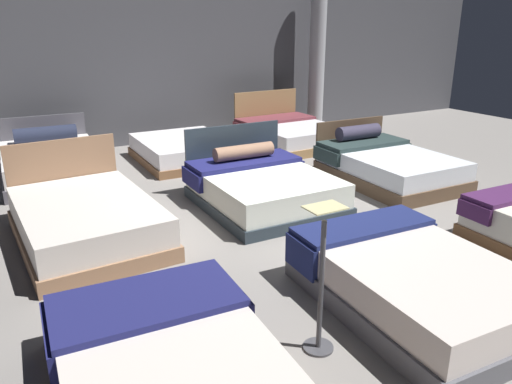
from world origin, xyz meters
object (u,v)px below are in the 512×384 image
(bed_7, at_px, (185,150))
(bed_8, at_px, (290,134))
(bed_3, at_px, (86,220))
(support_pillar, at_px, (317,53))
(bed_6, at_px, (52,162))
(bed_1, at_px, (413,282))
(bed_5, at_px, (386,165))
(bed_4, at_px, (262,187))
(bed_0, at_px, (172,374))
(price_sign, at_px, (321,296))

(bed_7, height_order, bed_8, bed_8)
(bed_3, xyz_separation_m, support_pillar, (6.06, 3.97, 1.50))
(bed_3, bearing_deg, bed_6, 86.92)
(bed_7, height_order, support_pillar, support_pillar)
(bed_1, bearing_deg, bed_3, 131.01)
(bed_5, bearing_deg, bed_6, 149.78)
(bed_4, relative_size, support_pillar, 0.56)
(bed_4, bearing_deg, bed_0, -128.42)
(bed_0, relative_size, bed_8, 1.06)
(bed_7, height_order, price_sign, price_sign)
(bed_8, bearing_deg, bed_7, -178.94)
(bed_3, xyz_separation_m, bed_7, (2.28, 2.76, -0.05))
(bed_3, xyz_separation_m, bed_6, (0.01, 2.86, 0.00))
(price_sign, relative_size, support_pillar, 0.34)
(bed_1, height_order, bed_6, bed_6)
(price_sign, bearing_deg, bed_7, 78.94)
(bed_1, relative_size, bed_4, 1.09)
(bed_6, relative_size, bed_8, 1.05)
(price_sign, bearing_deg, bed_1, 5.27)
(bed_0, distance_m, bed_3, 2.92)
(bed_4, height_order, price_sign, price_sign)
(bed_4, bearing_deg, bed_1, -91.65)
(bed_1, distance_m, bed_6, 6.14)
(bed_3, bearing_deg, bed_4, -1.90)
(price_sign, bearing_deg, bed_5, 40.59)
(bed_5, bearing_deg, bed_0, -146.46)
(bed_6, relative_size, support_pillar, 0.63)
(bed_1, xyz_separation_m, bed_5, (2.39, 2.88, 0.02))
(bed_6, relative_size, price_sign, 1.85)
(bed_4, distance_m, bed_6, 3.67)
(bed_4, xyz_separation_m, support_pillar, (3.70, 3.93, 1.49))
(bed_8, height_order, support_pillar, support_pillar)
(bed_0, xyz_separation_m, price_sign, (1.18, -0.03, 0.26))
(bed_1, height_order, bed_8, bed_8)
(bed_8, relative_size, support_pillar, 0.60)
(bed_5, relative_size, bed_6, 0.98)
(bed_4, height_order, bed_6, bed_4)
(bed_3, distance_m, price_sign, 3.18)
(bed_5, bearing_deg, bed_4, -178.99)
(bed_3, bearing_deg, support_pillar, 30.39)
(bed_3, distance_m, bed_4, 2.36)
(bed_1, bearing_deg, bed_0, -175.67)
(bed_3, height_order, bed_8, bed_8)
(bed_1, distance_m, bed_8, 6.21)
(bed_1, xyz_separation_m, bed_8, (2.39, 5.73, -0.00))
(support_pillar, bearing_deg, bed_7, -162.26)
(bed_5, bearing_deg, bed_8, 91.16)
(support_pillar, bearing_deg, bed_1, -119.11)
(bed_1, xyz_separation_m, bed_7, (0.02, 5.61, -0.04))
(bed_5, distance_m, bed_8, 2.85)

